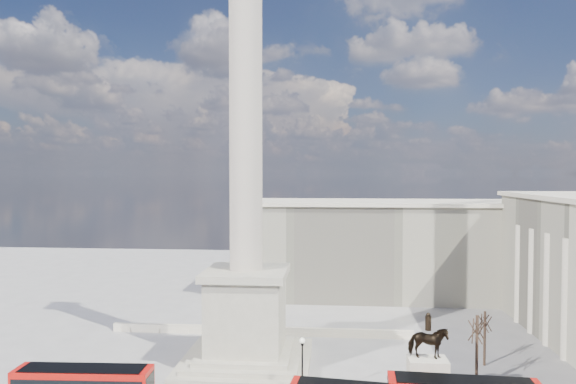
{
  "coord_description": "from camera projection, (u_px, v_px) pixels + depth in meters",
  "views": [
    {
      "loc": [
        9.41,
        -50.56,
        21.33
      ],
      "look_at": [
        4.9,
        1.78,
        19.46
      ],
      "focal_mm": 32.0,
      "sensor_mm": 36.0,
      "label": 1
    }
  ],
  "objects": [
    {
      "name": "ground",
      "position": [
        238.0,
        384.0,
        51.9
      ],
      "size": [
        180.0,
        180.0,
        0.0
      ],
      "primitive_type": "plane",
      "color": "#9F9B96",
      "rests_on": "ground"
    },
    {
      "name": "nelsons_column",
      "position": [
        246.0,
        250.0,
        56.42
      ],
      "size": [
        14.0,
        14.0,
        49.85
      ],
      "color": "#B5AD97",
      "rests_on": "ground"
    },
    {
      "name": "balustrade_wall",
      "position": [
        260.0,
        331.0,
        67.82
      ],
      "size": [
        40.0,
        0.6,
        1.1
      ],
      "primitive_type": "cube",
      "color": "beige",
      "rests_on": "ground"
    },
    {
      "name": "building_northeast",
      "position": [
        393.0,
        248.0,
        89.72
      ],
      "size": [
        51.0,
        17.0,
        16.6
      ],
      "color": "beige",
      "rests_on": "ground"
    },
    {
      "name": "victorian_lamp",
      "position": [
        302.0,
        364.0,
        48.08
      ],
      "size": [
        0.51,
        0.51,
        5.97
      ],
      "rotation": [
        0.0,
        0.0,
        -0.24
      ],
      "color": "black",
      "rests_on": "ground"
    },
    {
      "name": "equestrian_statue",
      "position": [
        428.0,
        376.0,
        46.02
      ],
      "size": [
        4.32,
        3.24,
        8.92
      ],
      "color": "beige",
      "rests_on": "ground"
    },
    {
      "name": "bare_tree_near",
      "position": [
        477.0,
        328.0,
        50.77
      ],
      "size": [
        1.76,
        1.76,
        7.7
      ],
      "rotation": [
        0.0,
        0.0,
        0.28
      ],
      "color": "#332319",
      "rests_on": "ground"
    },
    {
      "name": "bare_tree_mid",
      "position": [
        485.0,
        321.0,
        56.89
      ],
      "size": [
        1.68,
        1.68,
        6.37
      ],
      "rotation": [
        0.0,
        0.0,
        -0.03
      ],
      "color": "#332319",
      "rests_on": "ground"
    }
  ]
}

